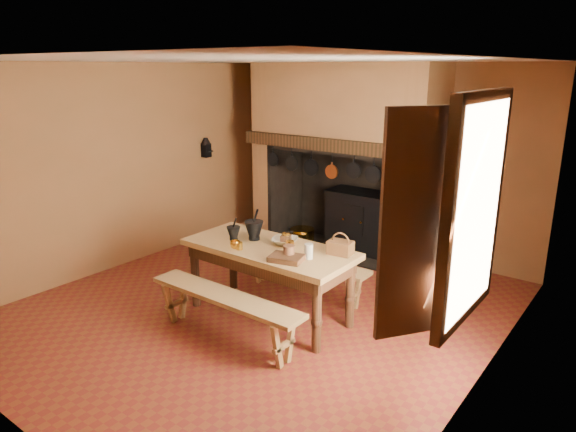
% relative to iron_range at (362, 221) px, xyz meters
% --- Properties ---
extents(floor, '(5.50, 5.50, 0.00)m').
position_rel_iron_range_xyz_m(floor, '(0.04, -2.45, -0.48)').
color(floor, brown).
rests_on(floor, ground).
extents(ceiling, '(5.50, 5.50, 0.00)m').
position_rel_iron_range_xyz_m(ceiling, '(0.04, -2.45, 2.32)').
color(ceiling, silver).
rests_on(ceiling, back_wall).
extents(back_wall, '(5.00, 0.02, 2.80)m').
position_rel_iron_range_xyz_m(back_wall, '(0.04, 0.30, 0.92)').
color(back_wall, '#94633B').
rests_on(back_wall, floor).
extents(wall_left, '(0.02, 5.50, 2.80)m').
position_rel_iron_range_xyz_m(wall_left, '(-2.46, -2.45, 0.92)').
color(wall_left, '#94633B').
rests_on(wall_left, floor).
extents(wall_right, '(0.02, 5.50, 2.80)m').
position_rel_iron_range_xyz_m(wall_right, '(2.54, -2.45, 0.92)').
color(wall_right, '#94633B').
rests_on(wall_right, floor).
extents(wall_front, '(5.00, 0.02, 2.80)m').
position_rel_iron_range_xyz_m(wall_front, '(0.04, -5.20, 0.92)').
color(wall_front, '#94633B').
rests_on(wall_front, floor).
extents(chimney_breast, '(2.95, 0.96, 2.80)m').
position_rel_iron_range_xyz_m(chimney_breast, '(-0.26, -0.14, 1.33)').
color(chimney_breast, '#94633B').
rests_on(chimney_breast, floor).
extents(iron_range, '(1.12, 0.55, 1.60)m').
position_rel_iron_range_xyz_m(iron_range, '(0.00, 0.00, 0.00)').
color(iron_range, black).
rests_on(iron_range, floor).
extents(hearth_pans, '(0.51, 0.62, 0.20)m').
position_rel_iron_range_xyz_m(hearth_pans, '(-1.01, -0.23, -0.39)').
color(hearth_pans, gold).
rests_on(hearth_pans, floor).
extents(hanging_pans, '(1.92, 0.29, 0.27)m').
position_rel_iron_range_xyz_m(hanging_pans, '(-0.30, -0.64, 0.88)').
color(hanging_pans, black).
rests_on(hanging_pans, chimney_breast).
extents(onion_string, '(0.12, 0.10, 0.46)m').
position_rel_iron_range_xyz_m(onion_string, '(1.04, -0.66, 0.85)').
color(onion_string, '#B44C21').
rests_on(onion_string, chimney_breast).
extents(herb_bunch, '(0.20, 0.20, 0.35)m').
position_rel_iron_range_xyz_m(herb_bunch, '(1.22, -0.66, 0.90)').
color(herb_bunch, brown).
rests_on(herb_bunch, chimney_breast).
extents(window, '(0.39, 1.75, 1.76)m').
position_rel_iron_range_xyz_m(window, '(2.39, -2.85, 1.22)').
color(window, white).
rests_on(window, wall_right).
extents(wall_coffee_mill, '(0.23, 0.16, 0.31)m').
position_rel_iron_range_xyz_m(wall_coffee_mill, '(-2.38, -0.90, 1.03)').
color(wall_coffee_mill, black).
rests_on(wall_coffee_mill, wall_left).
extents(work_table, '(1.94, 0.86, 0.84)m').
position_rel_iron_range_xyz_m(work_table, '(0.24, -2.52, 0.22)').
color(work_table, '#AA834E').
rests_on(work_table, floor).
extents(bench_front, '(1.85, 0.32, 0.52)m').
position_rel_iron_range_xyz_m(bench_front, '(0.24, -3.23, -0.09)').
color(bench_front, '#AA834E').
rests_on(bench_front, floor).
extents(bench_back, '(1.72, 0.30, 0.48)m').
position_rel_iron_range_xyz_m(bench_back, '(0.24, -1.84, -0.12)').
color(bench_back, '#AA834E').
rests_on(bench_back, floor).
extents(mortar_large, '(0.22, 0.22, 0.37)m').
position_rel_iron_range_xyz_m(mortar_large, '(-0.04, -2.45, 0.48)').
color(mortar_large, black).
rests_on(mortar_large, work_table).
extents(mortar_small, '(0.16, 0.16, 0.27)m').
position_rel_iron_range_xyz_m(mortar_small, '(-0.22, -2.60, 0.44)').
color(mortar_small, black).
rests_on(mortar_small, work_table).
extents(coffee_grinder, '(0.16, 0.14, 0.17)m').
position_rel_iron_range_xyz_m(coffee_grinder, '(0.35, -2.36, 0.42)').
color(coffee_grinder, '#3B1F13').
rests_on(coffee_grinder, work_table).
extents(brass_mug_a, '(0.08, 0.08, 0.08)m').
position_rel_iron_range_xyz_m(brass_mug_a, '(0.05, -2.80, 0.40)').
color(brass_mug_a, gold).
rests_on(brass_mug_a, work_table).
extents(brass_mug_b, '(0.11, 0.11, 0.10)m').
position_rel_iron_range_xyz_m(brass_mug_b, '(0.49, -2.47, 0.40)').
color(brass_mug_b, gold).
rests_on(brass_mug_b, work_table).
extents(mixing_bowl, '(0.38, 0.38, 0.07)m').
position_rel_iron_range_xyz_m(mixing_bowl, '(0.33, -2.36, 0.39)').
color(mixing_bowl, beige).
rests_on(mixing_bowl, work_table).
extents(stoneware_crock, '(0.12, 0.12, 0.15)m').
position_rel_iron_range_xyz_m(stoneware_crock, '(0.65, -2.70, 0.43)').
color(stoneware_crock, '#502F1D').
rests_on(stoneware_crock, work_table).
extents(glass_jar, '(0.11, 0.11, 0.16)m').
position_rel_iron_range_xyz_m(glass_jar, '(0.80, -2.57, 0.43)').
color(glass_jar, beige).
rests_on(glass_jar, work_table).
extents(wicker_basket, '(0.27, 0.21, 0.24)m').
position_rel_iron_range_xyz_m(wicker_basket, '(0.99, -2.26, 0.43)').
color(wicker_basket, '#482715').
rests_on(wicker_basket, work_table).
extents(wooden_tray, '(0.39, 0.32, 0.06)m').
position_rel_iron_range_xyz_m(wooden_tray, '(0.66, -2.76, 0.38)').
color(wooden_tray, '#3B1F13').
rests_on(wooden_tray, work_table).
extents(brass_cup, '(0.14, 0.14, 0.09)m').
position_rel_iron_range_xyz_m(brass_cup, '(-0.00, -2.80, 0.40)').
color(brass_cup, gold).
rests_on(brass_cup, work_table).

